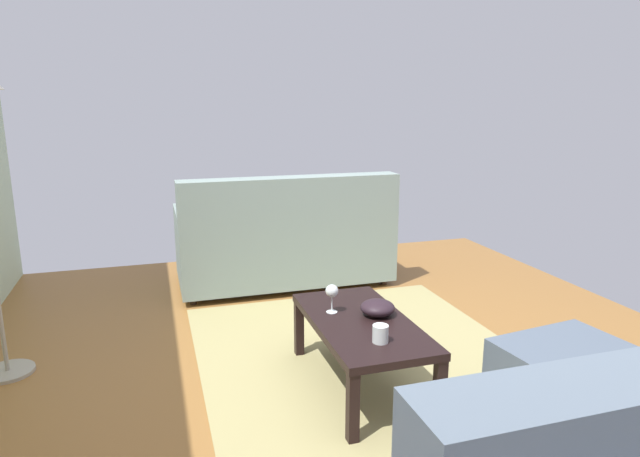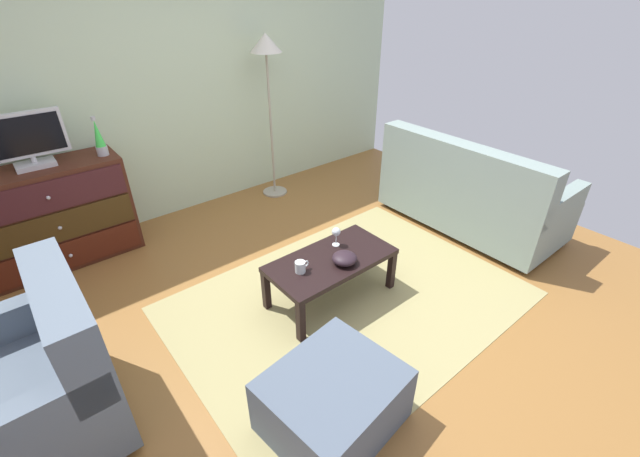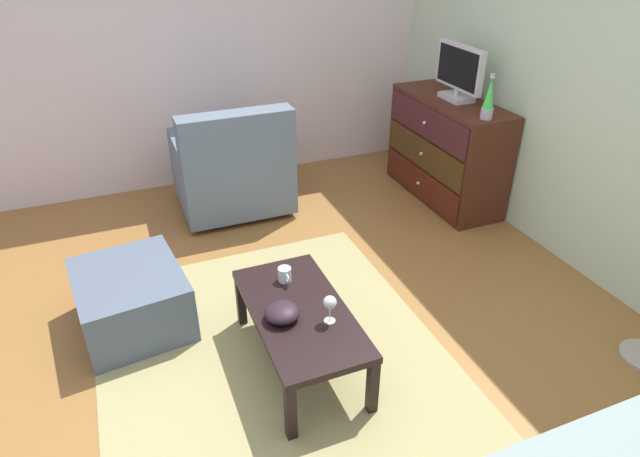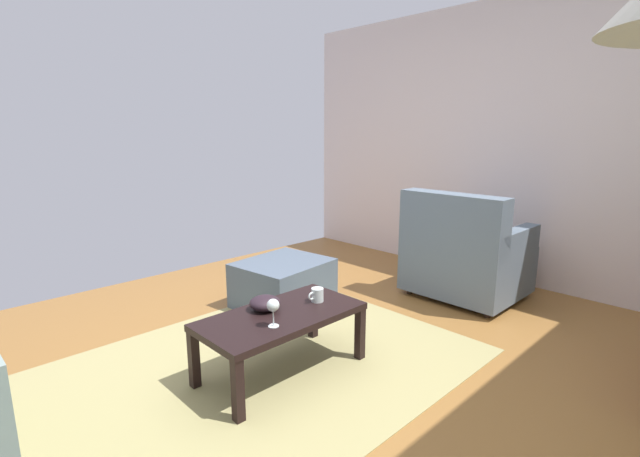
{
  "view_description": "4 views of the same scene",
  "coord_description": "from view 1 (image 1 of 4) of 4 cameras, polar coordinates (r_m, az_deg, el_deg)",
  "views": [
    {
      "loc": [
        -2.37,
        0.93,
        1.48
      ],
      "look_at": [
        0.3,
        0.1,
        0.84
      ],
      "focal_mm": 30.68,
      "sensor_mm": 36.0,
      "label": 1
    },
    {
      "loc": [
        -1.54,
        -1.95,
        2.16
      ],
      "look_at": [
        -0.04,
        -0.13,
        0.73
      ],
      "focal_mm": 22.97,
      "sensor_mm": 36.0,
      "label": 2
    },
    {
      "loc": [
        2.24,
        -0.8,
        2.19
      ],
      "look_at": [
        0.15,
        0.04,
        0.87
      ],
      "focal_mm": 30.16,
      "sensor_mm": 36.0,
      "label": 3
    },
    {
      "loc": [
        1.66,
        1.85,
        1.41
      ],
      "look_at": [
        -0.13,
        0.01,
        0.85
      ],
      "focal_mm": 25.25,
      "sensor_mm": 36.0,
      "label": 4
    }
  ],
  "objects": [
    {
      "name": "ground_plane",
      "position": [
        2.96,
        3.83,
        -17.65
      ],
      "size": [
        5.62,
        4.75,
        0.05
      ],
      "primitive_type": "cube",
      "color": "olive"
    },
    {
      "name": "mug",
      "position": [
        2.64,
        6.29,
        -10.83
      ],
      "size": [
        0.11,
        0.08,
        0.08
      ],
      "color": "silver",
      "rests_on": "coffee_table"
    },
    {
      "name": "ottoman",
      "position": [
        2.87,
        25.97,
        -15.31
      ],
      "size": [
        0.77,
        0.68,
        0.37
      ],
      "primitive_type": "cube",
      "rotation": [
        0.0,
        0.0,
        0.12
      ],
      "color": "#4F5B6C",
      "rests_on": "ground_plane"
    },
    {
      "name": "couch_large",
      "position": [
        4.53,
        -3.77,
        -1.39
      ],
      "size": [
        0.85,
        1.71,
        0.93
      ],
      "color": "#332319",
      "rests_on": "ground_plane"
    },
    {
      "name": "area_rug",
      "position": [
        3.17,
        5.99,
        -14.83
      ],
      "size": [
        2.6,
        1.9,
        0.01
      ],
      "primitive_type": "cube",
      "color": "tan",
      "rests_on": "ground_plane"
    },
    {
      "name": "wine_glass",
      "position": [
        2.95,
        1.25,
        -6.63
      ],
      "size": [
        0.07,
        0.07,
        0.16
      ],
      "color": "silver",
      "rests_on": "coffee_table"
    },
    {
      "name": "bowl_decorative",
      "position": [
        2.95,
        6.03,
        -8.22
      ],
      "size": [
        0.18,
        0.18,
        0.08
      ],
      "primitive_type": "ellipsoid",
      "color": "black",
      "rests_on": "coffee_table"
    },
    {
      "name": "coffee_table",
      "position": [
        2.92,
        4.3,
        -10.36
      ],
      "size": [
        0.97,
        0.49,
        0.38
      ],
      "color": "black",
      "rests_on": "ground_plane"
    }
  ]
}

